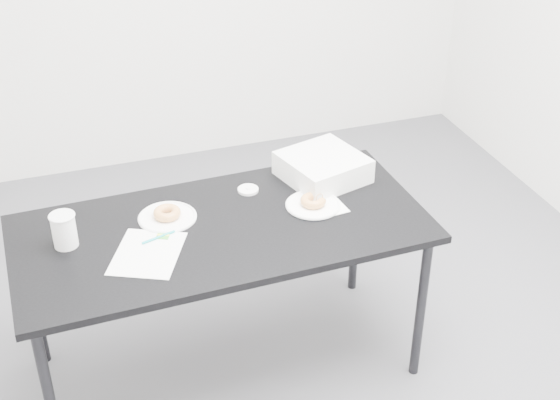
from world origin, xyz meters
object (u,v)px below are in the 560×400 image
object	(u,v)px
donut_near	(313,201)
bakery_box	(323,167)
coffee_cup	(64,230)
scorecard	(148,253)
pen	(159,237)
table	(222,238)
plate_near	(313,205)
donut_far	(167,213)
plate_far	(167,217)

from	to	relation	value
donut_near	bakery_box	bearing A→B (deg)	59.35
donut_near	coffee_cup	bearing A→B (deg)	177.72
scorecard	pen	xyz separation A→B (m)	(0.06, 0.08, 0.01)
donut_near	coffee_cup	size ratio (longest dim) A/B	0.77
coffee_cup	bakery_box	world-z (taller)	coffee_cup
table	plate_near	bearing A→B (deg)	1.57
plate_near	coffee_cup	world-z (taller)	coffee_cup
donut_far	bakery_box	size ratio (longest dim) A/B	0.35
table	coffee_cup	xyz separation A→B (m)	(-0.58, 0.06, 0.12)
bakery_box	donut_near	bearing A→B (deg)	-136.13
table	plate_near	size ratio (longest dim) A/B	7.27
bakery_box	pen	bearing A→B (deg)	-178.53
bakery_box	donut_far	bearing A→B (deg)	172.63
table	bakery_box	size ratio (longest dim) A/B	5.18
pen	coffee_cup	distance (m)	0.35
scorecard	donut_near	world-z (taller)	donut_near
donut_near	plate_far	size ratio (longest dim) A/B	0.45
donut_near	coffee_cup	xyz separation A→B (m)	(-0.97, 0.04, 0.04)
plate_near	coffee_cup	distance (m)	0.97
plate_far	bakery_box	world-z (taller)	bakery_box
scorecard	plate_far	xyz separation A→B (m)	(0.12, 0.21, 0.00)
plate_near	pen	bearing A→B (deg)	-177.39
plate_near	plate_far	xyz separation A→B (m)	(-0.58, 0.10, -0.00)
table	donut_near	world-z (taller)	donut_near
donut_far	coffee_cup	bearing A→B (deg)	-170.86
donut_far	bakery_box	world-z (taller)	bakery_box
pen	plate_far	bearing A→B (deg)	47.79
table	pen	bearing A→B (deg)	179.97
pen	donut_near	bearing A→B (deg)	-14.70
table	coffee_cup	size ratio (longest dim) A/B	11.98
donut_near	donut_far	distance (m)	0.58
donut_near	plate_near	bearing A→B (deg)	-90.00
table	donut_near	size ratio (longest dim) A/B	15.48
plate_near	donut_near	xyz separation A→B (m)	(0.00, 0.00, 0.02)
scorecard	pen	world-z (taller)	pen
table	plate_far	bearing A→B (deg)	144.76
plate_near	bakery_box	bearing A→B (deg)	59.35
scorecard	coffee_cup	size ratio (longest dim) A/B	2.19
table	bakery_box	world-z (taller)	bakery_box
pen	plate_far	size ratio (longest dim) A/B	0.60
donut_near	bakery_box	distance (m)	0.24
plate_far	bakery_box	distance (m)	0.70
plate_near	coffee_cup	bearing A→B (deg)	177.72
table	pen	size ratio (longest dim) A/B	11.77
table	pen	xyz separation A→B (m)	(-0.25, -0.01, 0.06)
pen	donut_far	xyz separation A→B (m)	(0.06, 0.13, 0.02)
pen	donut_near	size ratio (longest dim) A/B	1.32
table	plate_far	size ratio (longest dim) A/B	7.03
plate_near	donut_far	world-z (taller)	donut_far
donut_near	donut_far	xyz separation A→B (m)	(-0.58, 0.10, -0.00)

